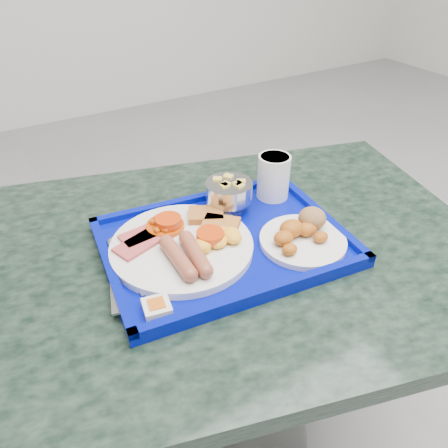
% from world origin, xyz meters
% --- Properties ---
extents(table, '(1.24, 0.98, 0.68)m').
position_xyz_m(table, '(-0.53, 0.39, 0.51)').
color(table, gray).
rests_on(table, floor).
extents(tray, '(0.49, 0.38, 0.03)m').
position_xyz_m(tray, '(-0.51, 0.38, 0.69)').
color(tray, '#030D95').
rests_on(tray, table).
extents(main_plate, '(0.27, 0.27, 0.04)m').
position_xyz_m(main_plate, '(-0.58, 0.40, 0.71)').
color(main_plate, silver).
rests_on(main_plate, tray).
extents(bread_plate, '(0.16, 0.16, 0.05)m').
position_xyz_m(bread_plate, '(-0.38, 0.30, 0.71)').
color(bread_plate, silver).
rests_on(bread_plate, tray).
extents(fruit_bowl, '(0.10, 0.10, 0.07)m').
position_xyz_m(fruit_bowl, '(-0.45, 0.47, 0.74)').
color(fruit_bowl, '#B8B8BB').
rests_on(fruit_bowl, tray).
extents(juice_cup, '(0.07, 0.07, 0.10)m').
position_xyz_m(juice_cup, '(-0.33, 0.47, 0.75)').
color(juice_cup, white).
rests_on(juice_cup, tray).
extents(spoon, '(0.05, 0.18, 0.01)m').
position_xyz_m(spoon, '(-0.70, 0.45, 0.70)').
color(spoon, '#B8B8BB').
rests_on(spoon, tray).
extents(knife, '(0.07, 0.19, 0.00)m').
position_xyz_m(knife, '(-0.73, 0.40, 0.70)').
color(knife, '#B8B8BB').
rests_on(knife, tray).
extents(jam_packet, '(0.05, 0.05, 0.02)m').
position_xyz_m(jam_packet, '(-0.70, 0.28, 0.70)').
color(jam_packet, silver).
rests_on(jam_packet, tray).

